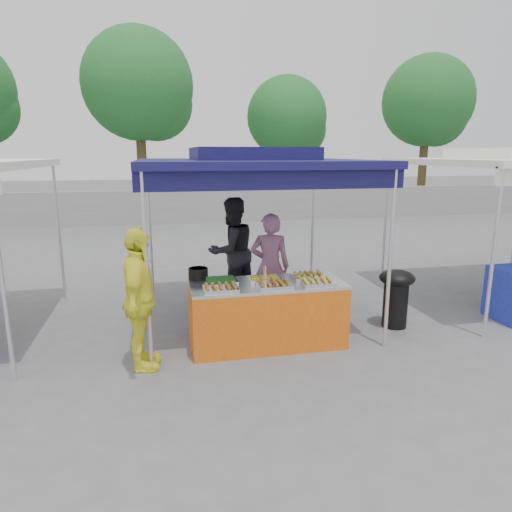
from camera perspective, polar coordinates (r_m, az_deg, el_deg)
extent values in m
plane|color=slate|center=(6.30, 1.16, -10.55)|extent=(80.00, 80.00, 0.00)
cube|color=gray|center=(16.79, -7.49, 6.18)|extent=(40.00, 0.25, 1.20)
cylinder|color=silver|center=(5.31, -13.49, -2.26)|extent=(0.05, 0.05, 2.30)
cylinder|color=silver|center=(6.01, 16.40, -0.67)|extent=(0.05, 0.05, 2.30)
cylinder|color=silver|center=(8.24, -13.09, 3.05)|extent=(0.05, 0.05, 2.30)
cylinder|color=silver|center=(8.71, 7.07, 3.80)|extent=(0.05, 0.05, 2.30)
cube|color=#16124B|center=(6.76, -0.72, 11.55)|extent=(3.20, 3.20, 0.10)
cube|color=#16124B|center=(6.76, -0.73, 12.65)|extent=(1.65, 1.65, 0.18)
cube|color=#16124B|center=(5.31, 2.52, 9.59)|extent=(3.20, 0.04, 0.25)
cylinder|color=silver|center=(5.56, -29.14, -2.87)|extent=(0.05, 0.05, 2.30)
cylinder|color=silver|center=(8.41, -23.36, 2.52)|extent=(0.05, 0.05, 2.30)
cylinder|color=silver|center=(6.85, 27.52, -0.01)|extent=(0.05, 0.05, 2.30)
cylinder|color=silver|center=(9.31, 15.85, 3.98)|extent=(0.05, 0.05, 2.30)
cylinder|color=#4B3C1D|center=(18.28, -14.07, 11.55)|extent=(0.36, 0.36, 4.45)
sphere|color=#246C2B|center=(18.44, -14.55, 20.06)|extent=(4.07, 4.07, 4.07)
sphere|color=#246C2B|center=(18.56, -12.47, 18.13)|extent=(2.80, 2.80, 2.80)
cylinder|color=#4B3C1D|center=(19.31, 3.77, 10.57)|extent=(0.36, 0.36, 3.53)
sphere|color=#246C2B|center=(19.35, 3.87, 17.00)|extent=(3.23, 3.23, 3.23)
sphere|color=#246C2B|center=(19.69, 5.42, 15.43)|extent=(2.22, 2.22, 2.22)
cylinder|color=#4B3C1D|center=(21.75, 20.13, 10.95)|extent=(0.36, 0.36, 4.19)
sphere|color=#246C2B|center=(21.85, 20.67, 17.69)|extent=(3.83, 3.83, 3.83)
sphere|color=#246C2B|center=(22.29, 21.61, 15.96)|extent=(2.63, 2.63, 2.63)
cube|color=orange|center=(6.06, 1.40, -7.40)|extent=(2.00, 0.80, 0.81)
cube|color=silver|center=(5.93, 1.42, -3.54)|extent=(2.00, 0.80, 0.04)
cube|color=white|center=(5.58, -4.44, -4.15)|extent=(0.42, 0.30, 0.05)
cube|color=#915D1E|center=(5.56, -4.45, -3.78)|extent=(0.35, 0.25, 0.02)
cube|color=white|center=(5.70, 2.34, -3.74)|extent=(0.42, 0.30, 0.05)
cube|color=#915D1E|center=(5.69, 2.35, -3.39)|extent=(0.35, 0.25, 0.02)
cube|color=white|center=(5.86, 7.69, -3.39)|extent=(0.42, 0.30, 0.05)
cube|color=gold|center=(5.85, 7.70, -3.04)|extent=(0.35, 0.25, 0.02)
cube|color=white|center=(5.88, -4.45, -3.25)|extent=(0.42, 0.30, 0.05)
cube|color=#236522|center=(5.87, -4.45, -2.90)|extent=(0.35, 0.25, 0.02)
cube|color=white|center=(5.98, 1.04, -2.93)|extent=(0.42, 0.30, 0.05)
cube|color=yellow|center=(5.97, 1.04, -2.59)|extent=(0.35, 0.25, 0.02)
cube|color=white|center=(6.13, 6.54, -2.63)|extent=(0.42, 0.30, 0.05)
cube|color=gold|center=(6.12, 6.55, -2.29)|extent=(0.35, 0.25, 0.02)
cylinder|color=black|center=(6.11, -7.24, -2.20)|extent=(0.26, 0.26, 0.15)
cylinder|color=silver|center=(5.64, 1.14, -3.62)|extent=(0.08, 0.08, 0.10)
cylinder|color=black|center=(6.98, 17.00, -5.75)|extent=(0.35, 0.35, 0.69)
ellipsoid|color=black|center=(6.87, 17.22, -2.58)|extent=(0.51, 0.51, 0.23)
cube|color=#1726BC|center=(6.57, -3.49, -8.02)|extent=(0.55, 0.38, 0.33)
cube|color=#1726BC|center=(6.91, 1.37, -6.92)|extent=(0.56, 0.39, 0.33)
cube|color=#1726BC|center=(6.81, 1.39, -4.36)|extent=(0.52, 0.37, 0.31)
imported|color=#9F658A|center=(6.91, 1.76, -1.32)|extent=(0.68, 0.54, 1.63)
imported|color=#232228|center=(7.60, -3.02, 0.61)|extent=(1.08, 0.99, 1.79)
imported|color=#FFFA38|center=(5.43, -14.34, -5.36)|extent=(0.50, 1.02, 1.69)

